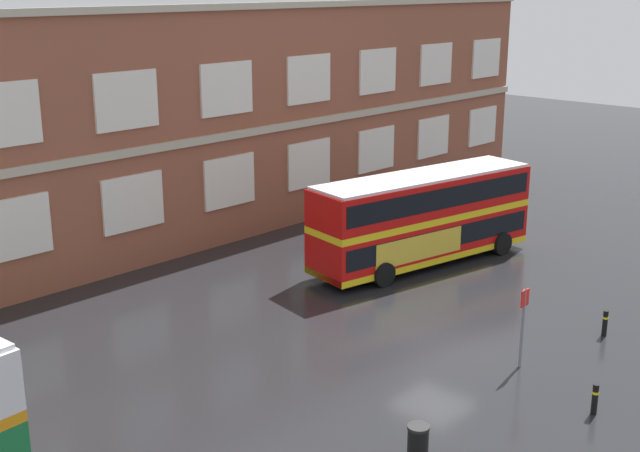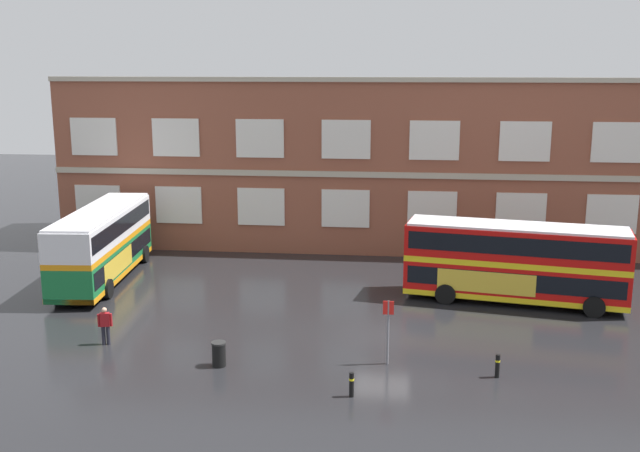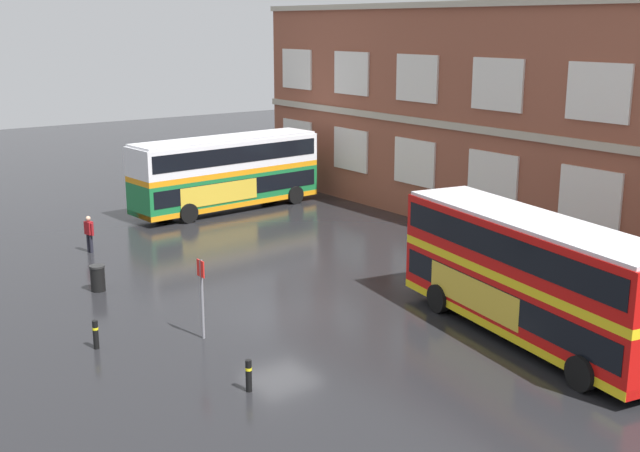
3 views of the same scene
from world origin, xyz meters
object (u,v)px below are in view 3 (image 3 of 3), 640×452
at_px(double_decker_middle, 530,275).
at_px(safety_bollard_east, 96,334).
at_px(safety_bollard_west, 249,375).
at_px(double_decker_near, 226,172).
at_px(station_litter_bin, 98,278).
at_px(bus_stand_flag, 202,291).
at_px(waiting_passenger, 89,233).

distance_m(double_decker_middle, safety_bollard_east, 14.18).
bearing_deg(double_decker_middle, safety_bollard_west, -101.60).
bearing_deg(double_decker_middle, double_decker_near, 176.09).
height_order(station_litter_bin, safety_bollard_east, station_litter_bin).
bearing_deg(safety_bollard_west, double_decker_near, 151.56).
bearing_deg(double_decker_near, station_litter_bin, -50.00).
bearing_deg(bus_stand_flag, safety_bollard_west, -11.34).
relative_size(double_decker_middle, bus_stand_flag, 4.18).
relative_size(station_litter_bin, safety_bollard_west, 1.08).
xyz_separation_m(double_decker_near, safety_bollard_east, (14.95, -13.44, -1.66)).
bearing_deg(safety_bollard_east, waiting_passenger, 160.08).
distance_m(safety_bollard_west, safety_bollard_east, 6.03).
distance_m(waiting_passenger, station_litter_bin, 5.77).
height_order(double_decker_near, waiting_passenger, double_decker_near).
bearing_deg(safety_bollard_west, safety_bollard_east, -157.32).
bearing_deg(waiting_passenger, bus_stand_flag, -3.75).
bearing_deg(safety_bollard_west, bus_stand_flag, 168.66).
relative_size(safety_bollard_west, safety_bollard_east, 1.00).
height_order(double_decker_near, safety_bollard_west, double_decker_near).
bearing_deg(waiting_passenger, double_decker_near, 112.55).
distance_m(double_decker_near, safety_bollard_west, 23.39).
bearing_deg(station_litter_bin, double_decker_near, 130.00).
bearing_deg(safety_bollard_west, waiting_passenger, 174.25).
xyz_separation_m(double_decker_middle, safety_bollard_west, (-1.96, -9.57, -1.66)).
xyz_separation_m(bus_stand_flag, station_litter_bin, (-6.80, -0.96, -1.12)).
height_order(waiting_passenger, safety_bollard_west, waiting_passenger).
xyz_separation_m(station_litter_bin, safety_bollard_west, (11.11, 0.09, -0.03)).
xyz_separation_m(double_decker_middle, waiting_passenger, (-18.56, -7.90, -1.22)).
xyz_separation_m(bus_stand_flag, safety_bollard_west, (4.31, -0.86, -1.14)).
relative_size(double_decker_middle, waiting_passenger, 6.64).
distance_m(double_decker_middle, safety_bollard_west, 9.91).
bearing_deg(double_decker_middle, station_litter_bin, -143.52).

